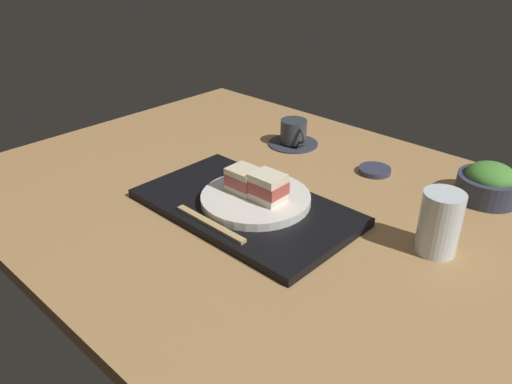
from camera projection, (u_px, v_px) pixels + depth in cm
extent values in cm
cube|color=tan|center=(275.00, 207.00, 109.80)|extent=(140.00, 100.00, 3.00)
cube|color=black|center=(246.00, 207.00, 105.12)|extent=(45.79, 26.59, 1.79)
cylinder|color=white|center=(256.00, 199.00, 104.63)|extent=(22.89, 22.89, 1.75)
cube|color=beige|center=(244.00, 188.00, 105.68)|extent=(6.53, 5.57, 1.32)
cube|color=#B74C42|center=(244.00, 180.00, 104.78)|extent=(6.58, 5.62, 2.46)
cube|color=beige|center=(244.00, 172.00, 103.89)|extent=(6.53, 5.57, 1.32)
cube|color=#EFE5C1|center=(268.00, 196.00, 102.06)|extent=(6.53, 5.57, 1.63)
cube|color=#B74C42|center=(268.00, 187.00, 101.09)|extent=(7.00, 5.71, 2.49)
cube|color=#EFE5C1|center=(268.00, 178.00, 100.11)|extent=(6.53, 5.57, 1.63)
cylinder|color=#33384C|center=(488.00, 188.00, 108.92)|extent=(13.35, 13.35, 5.45)
ellipsoid|color=#4C9338|center=(491.00, 176.00, 107.63)|extent=(10.41, 10.41, 5.72)
cube|color=tan|center=(209.00, 224.00, 96.76)|extent=(18.40, 0.83, 0.70)
cube|color=tan|center=(212.00, 223.00, 97.22)|extent=(18.40, 0.83, 0.70)
cylinder|color=#333842|center=(293.00, 143.00, 136.91)|extent=(13.51, 13.51, 0.80)
cylinder|color=#333842|center=(294.00, 131.00, 135.27)|extent=(7.09, 7.09, 6.14)
cylinder|color=#382111|center=(294.00, 122.00, 134.00)|extent=(6.52, 6.52, 0.40)
torus|color=#333842|center=(301.00, 136.00, 131.92)|extent=(4.21, 2.40, 4.24)
cylinder|color=silver|center=(440.00, 223.00, 89.97)|extent=(7.45, 7.45, 11.97)
cylinder|color=#33384C|center=(375.00, 170.00, 121.30)|extent=(7.71, 7.71, 1.26)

